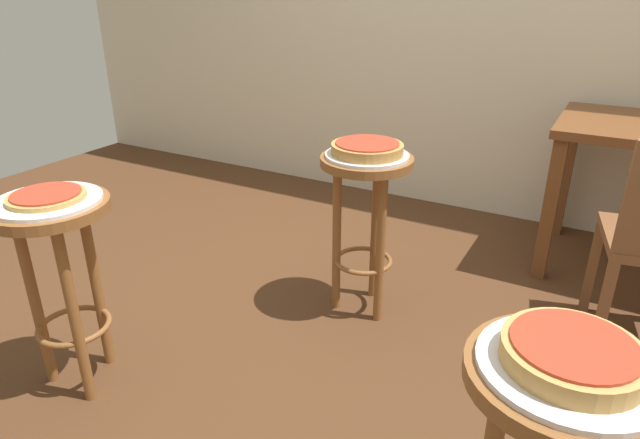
{
  "coord_description": "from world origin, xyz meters",
  "views": [
    {
      "loc": [
        0.82,
        -1.63,
        1.32
      ],
      "look_at": [
        0.04,
        -0.22,
        0.62
      ],
      "focal_mm": 30.93,
      "sensor_mm": 36.0,
      "label": 1
    }
  ],
  "objects": [
    {
      "name": "serving_plate_middle",
      "position": [
        -0.69,
        -0.65,
        0.69
      ],
      "size": [
        0.33,
        0.33,
        0.01
      ],
      "primitive_type": "cylinder",
      "color": "silver",
      "rests_on": "stool_middle"
    },
    {
      "name": "ground_plane",
      "position": [
        0.0,
        0.0,
        0.0
      ],
      "size": [
        6.0,
        6.0,
        0.0
      ],
      "primitive_type": "plane",
      "color": "#4C2D19"
    },
    {
      "name": "pizza_leftside",
      "position": [
        -0.02,
        0.26,
        0.72
      ],
      "size": [
        0.28,
        0.28,
        0.05
      ],
      "color": "#B78442",
      "rests_on": "serving_plate_leftside"
    },
    {
      "name": "pizza_foreground",
      "position": [
        0.83,
        -0.72,
        0.72
      ],
      "size": [
        0.25,
        0.25,
        0.05
      ],
      "color": "tan",
      "rests_on": "serving_plate_foreground"
    },
    {
      "name": "serving_plate_foreground",
      "position": [
        0.83,
        -0.72,
        0.69
      ],
      "size": [
        0.33,
        0.33,
        0.01
      ],
      "primitive_type": "cylinder",
      "color": "silver",
      "rests_on": "stool_foreground"
    },
    {
      "name": "stool_middle",
      "position": [
        -0.69,
        -0.65,
        0.5
      ],
      "size": [
        0.37,
        0.37,
        0.68
      ],
      "color": "brown",
      "rests_on": "ground_plane"
    },
    {
      "name": "serving_plate_leftside",
      "position": [
        -0.02,
        0.26,
        0.69
      ],
      "size": [
        0.33,
        0.33,
        0.01
      ],
      "primitive_type": "cylinder",
      "color": "silver",
      "rests_on": "stool_leftside"
    },
    {
      "name": "pizza_middle",
      "position": [
        -0.69,
        -0.65,
        0.71
      ],
      "size": [
        0.23,
        0.23,
        0.02
      ],
      "color": "tan",
      "rests_on": "serving_plate_middle"
    },
    {
      "name": "stool_leftside",
      "position": [
        -0.02,
        0.26,
        0.5
      ],
      "size": [
        0.37,
        0.37,
        0.68
      ],
      "color": "brown",
      "rests_on": "ground_plane"
    }
  ]
}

